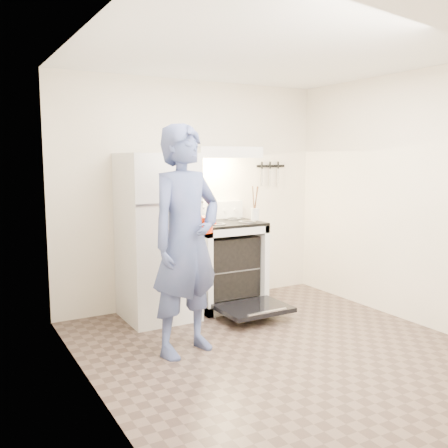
% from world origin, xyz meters
% --- Properties ---
extents(floor, '(3.60, 3.60, 0.00)m').
position_xyz_m(floor, '(0.00, 0.00, 0.00)').
color(floor, brown).
rests_on(floor, ground).
extents(back_wall, '(3.20, 0.02, 2.50)m').
position_xyz_m(back_wall, '(0.00, 1.80, 1.25)').
color(back_wall, '#F7E8CF').
rests_on(back_wall, ground).
extents(refrigerator, '(0.70, 0.70, 1.70)m').
position_xyz_m(refrigerator, '(-0.58, 1.45, 0.85)').
color(refrigerator, silver).
rests_on(refrigerator, floor).
extents(stove_body, '(0.76, 0.65, 0.92)m').
position_xyz_m(stove_body, '(0.23, 1.48, 0.46)').
color(stove_body, silver).
rests_on(stove_body, floor).
extents(cooktop, '(0.76, 0.65, 0.03)m').
position_xyz_m(cooktop, '(0.23, 1.48, 0.94)').
color(cooktop, black).
rests_on(cooktop, stove_body).
extents(backsplash, '(0.76, 0.07, 0.20)m').
position_xyz_m(backsplash, '(0.23, 1.76, 1.05)').
color(backsplash, silver).
rests_on(backsplash, cooktop).
extents(oven_door, '(0.70, 0.54, 0.04)m').
position_xyz_m(oven_door, '(0.23, 0.88, 0.12)').
color(oven_door, black).
rests_on(oven_door, floor).
extents(oven_rack, '(0.60, 0.52, 0.01)m').
position_xyz_m(oven_rack, '(0.23, 1.48, 0.44)').
color(oven_rack, slate).
rests_on(oven_rack, stove_body).
extents(range_hood, '(0.76, 0.50, 0.12)m').
position_xyz_m(range_hood, '(0.23, 1.55, 1.71)').
color(range_hood, silver).
rests_on(range_hood, back_wall).
extents(knife_strip, '(0.40, 0.02, 0.03)m').
position_xyz_m(knife_strip, '(1.05, 1.79, 1.55)').
color(knife_strip, black).
rests_on(knife_strip, back_wall).
extents(pizza_stone, '(0.32, 0.32, 0.02)m').
position_xyz_m(pizza_stone, '(0.27, 1.46, 0.45)').
color(pizza_stone, '#8E6D4F').
rests_on(pizza_stone, oven_rack).
extents(tea_kettle, '(0.25, 0.21, 0.31)m').
position_xyz_m(tea_kettle, '(-0.06, 1.70, 1.11)').
color(tea_kettle, silver).
rests_on(tea_kettle, cooktop).
extents(utensil_jar, '(0.10, 0.10, 0.13)m').
position_xyz_m(utensil_jar, '(0.47, 1.24, 1.05)').
color(utensil_jar, silver).
rests_on(utensil_jar, cooktop).
extents(person, '(0.80, 0.64, 1.93)m').
position_xyz_m(person, '(-0.72, 0.46, 0.97)').
color(person, navy).
rests_on(person, floor).
extents(dutch_oven, '(0.32, 0.25, 0.22)m').
position_xyz_m(dutch_oven, '(-0.49, 0.67, 1.05)').
color(dutch_oven, red).
rests_on(dutch_oven, person).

